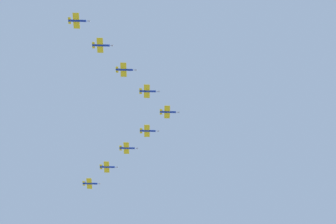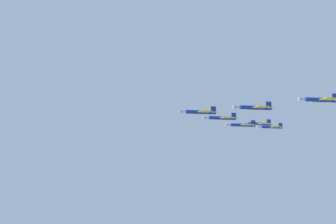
% 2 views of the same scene
% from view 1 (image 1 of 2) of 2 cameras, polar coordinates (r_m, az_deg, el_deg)
% --- Properties ---
extents(jet_lead, '(9.20, 12.23, 2.53)m').
position_cam_1_polar(jet_lead, '(228.04, 0.06, -0.00)').
color(jet_lead, navy).
extents(jet_port_inner, '(9.20, 12.23, 2.53)m').
position_cam_1_polar(jet_port_inner, '(234.59, -3.03, -2.89)').
color(jet_port_inner, navy).
extents(jet_starboard_inner, '(9.20, 12.23, 2.53)m').
position_cam_1_polar(jet_starboard_inner, '(222.52, -3.04, 3.17)').
color(jet_starboard_inner, navy).
extents(jet_port_outer, '(9.20, 12.23, 2.53)m').
position_cam_1_polar(jet_port_outer, '(243.10, -6.18, -5.49)').
color(jet_port_outer, navy).
extents(jet_starboard_outer, '(9.20, 12.23, 2.53)m').
position_cam_1_polar(jet_starboard_outer, '(217.77, -6.58, 6.41)').
color(jet_starboard_outer, navy).
extents(jet_center_rear, '(9.20, 12.23, 2.53)m').
position_cam_1_polar(jet_center_rear, '(250.33, -9.15, -8.27)').
color(jet_center_rear, navy).
extents(jet_port_trail, '(9.20, 12.23, 2.53)m').
position_cam_1_polar(jet_port_trail, '(217.31, -10.10, 9.96)').
color(jet_port_trail, navy).
extents(jet_starboard_trail, '(9.20, 12.23, 2.53)m').
position_cam_1_polar(jet_starboard_trail, '(260.08, -11.72, -10.62)').
color(jet_starboard_trail, navy).
extents(jet_tail_end, '(9.20, 12.23, 2.53)m').
position_cam_1_polar(jet_tail_end, '(216.49, -13.58, 13.36)').
color(jet_tail_end, navy).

